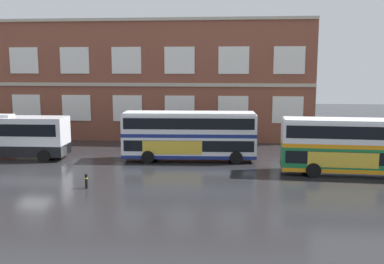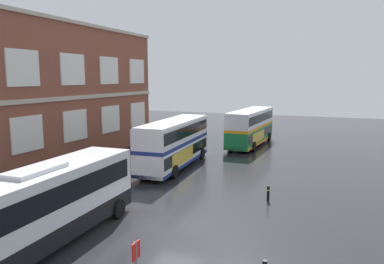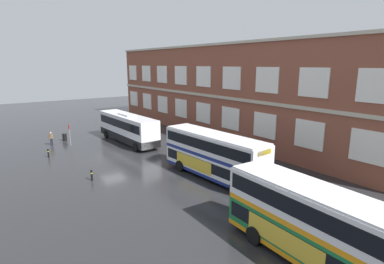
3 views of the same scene
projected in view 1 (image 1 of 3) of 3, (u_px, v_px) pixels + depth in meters
ground_plane at (45, 166)px, 35.09m from camera, size 120.00×120.00×0.00m
brick_terminal_building at (88, 81)px, 50.04m from camera, size 49.35×8.19×12.65m
double_decker_near at (189, 135)px, 36.72m from camera, size 11.13×3.33×4.07m
double_decker_middle at (359, 146)px, 31.88m from camera, size 11.10×3.23×4.07m
safety_bollard_east at (86, 181)px, 28.53m from camera, size 0.19×0.19×0.95m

